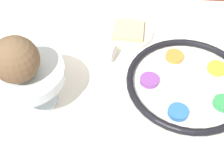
{
  "coord_description": "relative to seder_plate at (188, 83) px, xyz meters",
  "views": [
    {
      "loc": [
        0.04,
        0.59,
        1.46
      ],
      "look_at": [
        0.09,
        0.04,
        0.82
      ],
      "focal_mm": 50.0,
      "sensor_mm": 36.0,
      "label": 1
    }
  ],
  "objects": [
    {
      "name": "dining_table",
      "position": [
        0.12,
        -0.0,
        -0.4
      ],
      "size": [
        1.53,
        0.85,
        0.78
      ],
      "color": "silver",
      "rests_on": "ground_plane"
    },
    {
      "name": "seder_plate",
      "position": [
        0.0,
        0.0,
        0.0
      ],
      "size": [
        0.35,
        0.35,
        0.03
      ],
      "color": "white",
      "rests_on": "dining_table"
    },
    {
      "name": "fruit_stand",
      "position": [
        0.42,
        0.08,
        0.08
      ],
      "size": [
        0.19,
        0.19,
        0.12
      ],
      "color": "silver",
      "rests_on": "dining_table"
    },
    {
      "name": "orange_fruit",
      "position": [
        0.44,
        0.07,
        0.15
      ],
      "size": [
        0.08,
        0.08,
        0.08
      ],
      "color": "orange",
      "rests_on": "fruit_stand"
    },
    {
      "name": "coconut",
      "position": [
        0.43,
        0.1,
        0.16
      ],
      "size": [
        0.11,
        0.11,
        0.11
      ],
      "color": "brown",
      "rests_on": "fruit_stand"
    },
    {
      "name": "bread_plate",
      "position": [
        0.18,
        -0.22,
        -0.01
      ],
      "size": [
        0.16,
        0.16,
        0.02
      ],
      "color": "beige",
      "rests_on": "dining_table"
    },
    {
      "name": "napkin_roll",
      "position": [
        0.29,
        -0.11,
        0.01
      ],
      "size": [
        0.17,
        0.09,
        0.05
      ],
      "color": "white",
      "rests_on": "dining_table"
    },
    {
      "name": "spoon",
      "position": [
        0.29,
        -0.16,
        -0.01
      ],
      "size": [
        0.16,
        0.07,
        0.01
      ],
      "color": "silver",
      "rests_on": "dining_table"
    }
  ]
}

